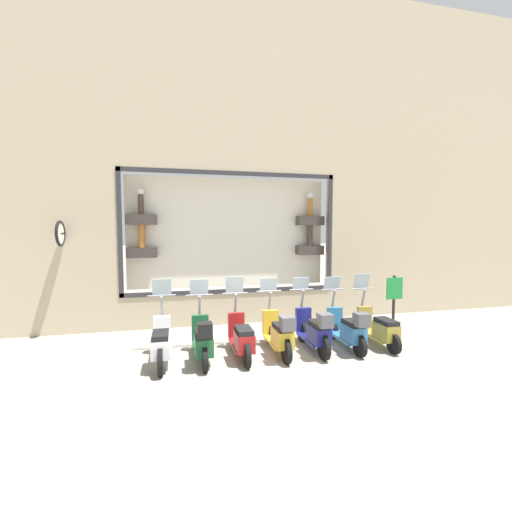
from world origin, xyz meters
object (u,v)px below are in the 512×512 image
Objects in this scene: scooter_navy_2 at (315,331)px; scooter_green_5 at (203,340)px; scooter_red_4 at (241,338)px; scooter_yellow_3 at (279,334)px; scooter_olive_0 at (379,328)px; scooter_teal_1 at (349,329)px; scooter_white_6 at (161,343)px; shop_sign_post at (394,304)px.

scooter_green_5 is at bearing 90.18° from scooter_navy_2.
scooter_yellow_3 is at bearing -94.06° from scooter_red_4.
scooter_green_5 is (-0.01, 1.65, -0.01)m from scooter_yellow_3.
scooter_olive_0 is 2.48m from scooter_yellow_3.
scooter_teal_1 is 0.99× the size of scooter_white_6.
scooter_white_6 is (0.07, 0.83, -0.02)m from scooter_green_5.
scooter_yellow_3 reaches higher than scooter_navy_2.
scooter_navy_2 is at bearing -91.96° from scooter_red_4.
scooter_red_4 reaches higher than shop_sign_post.
scooter_navy_2 is at bearing -89.82° from scooter_green_5.
scooter_white_6 reaches higher than scooter_teal_1.
scooter_red_4 is at bearing 89.92° from scooter_olive_0.
scooter_green_5 is at bearing 90.20° from scooter_yellow_3.
scooter_yellow_3 is at bearing 99.93° from shop_sign_post.
scooter_teal_1 is at bearing -90.67° from scooter_navy_2.
scooter_yellow_3 reaches higher than shop_sign_post.
scooter_red_4 is at bearing 97.12° from shop_sign_post.
scooter_olive_0 is 0.99× the size of scooter_white_6.
scooter_red_4 is (0.07, 2.48, -0.03)m from scooter_teal_1.
scooter_red_4 is 1.14× the size of shop_sign_post.
scooter_white_6 is 1.14× the size of shop_sign_post.
scooter_yellow_3 is (0.01, 1.65, 0.01)m from scooter_teal_1.
scooter_white_6 is (0.06, 3.31, -0.04)m from scooter_navy_2.
scooter_white_6 is at bearing 85.35° from scooter_green_5.
scooter_red_4 is at bearing 85.94° from scooter_yellow_3.
scooter_olive_0 is at bearing -90.08° from scooter_red_4.
scooter_olive_0 is 1.00m from shop_sign_post.
scooter_olive_0 is 4.96m from scooter_white_6.
scooter_navy_2 is at bearing 103.19° from shop_sign_post.
scooter_yellow_3 is at bearing 89.74° from scooter_teal_1.
scooter_teal_1 is at bearing 94.25° from scooter_olive_0.
scooter_red_4 is (0.00, 3.31, 0.02)m from scooter_olive_0.
scooter_red_4 reaches higher than scooter_teal_1.
shop_sign_post reaches higher than scooter_teal_1.
scooter_yellow_3 reaches higher than scooter_teal_1.
scooter_navy_2 is at bearing -89.85° from scooter_yellow_3.
scooter_yellow_3 is at bearing -91.42° from scooter_white_6.
scooter_green_5 reaches higher than shop_sign_post.
scooter_navy_2 is (-0.05, 1.65, 0.07)m from scooter_olive_0.
scooter_white_6 reaches higher than scooter_yellow_3.
scooter_red_4 is at bearing -90.10° from scooter_white_6.
shop_sign_post is at bearing -82.88° from scooter_red_4.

